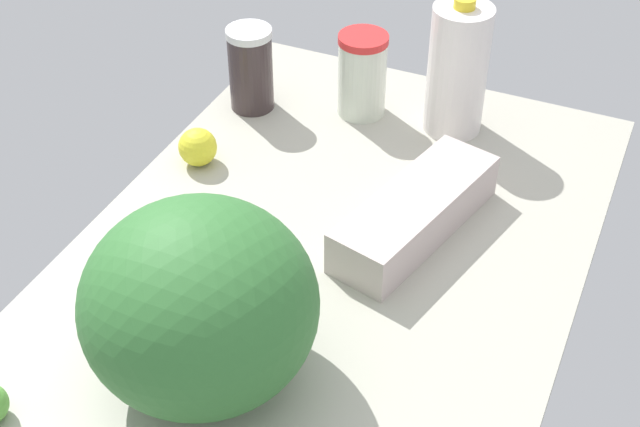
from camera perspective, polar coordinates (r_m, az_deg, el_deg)
countertop at (r=137.94cm, az=0.00°, el=-3.70°), size 120.00×76.00×3.00cm
milk_jug at (r=162.07cm, az=8.79°, el=9.09°), size 10.74×10.74×25.93cm
watermelon at (r=112.75cm, az=-7.71°, el=-5.82°), size 30.22×30.22×26.66cm
shaker_bottle at (r=169.00cm, az=-4.46°, el=9.23°), size 8.54×8.54×16.30cm
tumbler_cup at (r=166.98cm, az=2.72°, el=8.87°), size 9.25×9.25×16.11cm
egg_carton at (r=141.12cm, az=6.13°, el=0.05°), size 34.81×18.50×7.56cm
lemon_near_front at (r=156.82cm, az=-7.83°, el=4.24°), size 6.78×6.78×6.78cm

